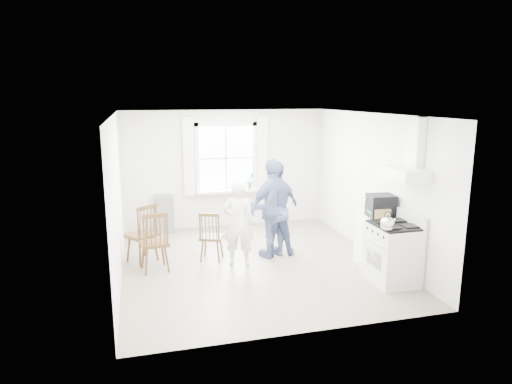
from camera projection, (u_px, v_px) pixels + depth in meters
name	position (u px, v px, depth m)	size (l,w,h in m)	color
room_shell	(254.00, 191.00, 7.79)	(4.62, 5.12, 2.64)	gray
window_assembly	(226.00, 162.00, 10.07)	(1.88, 0.24, 1.70)	white
range_hood	(408.00, 163.00, 6.90)	(0.45, 0.76, 0.94)	white
shelf_unit	(164.00, 214.00, 9.83)	(0.40, 0.30, 0.80)	gray
gas_stove	(393.00, 253.00, 7.16)	(0.68, 0.76, 1.12)	silver
kettle	(387.00, 224.00, 6.75)	(0.20, 0.20, 0.29)	silver
low_cabinet	(375.00, 241.00, 7.84)	(0.50, 0.55, 0.90)	white
stereo_stack	(381.00, 206.00, 7.65)	(0.47, 0.44, 0.38)	black
cardboard_box	(381.00, 214.00, 7.55)	(0.28, 0.20, 0.18)	tan
windsor_chair_a	(155.00, 236.00, 7.50)	(0.50, 0.49, 1.05)	#422B15
windsor_chair_b	(210.00, 231.00, 8.05)	(0.49, 0.49, 0.91)	#422B15
windsor_chair_c	(145.00, 227.00, 7.96)	(0.62, 0.62, 1.06)	#422B15
person_left	(238.00, 223.00, 7.84)	(0.55, 0.55, 1.50)	silver
person_mid	(272.00, 209.00, 8.35)	(0.85, 0.85, 1.75)	#43507E
person_right	(274.00, 208.00, 8.24)	(1.06, 1.06, 1.82)	navy
potted_plant	(250.00, 181.00, 10.21)	(0.20, 0.20, 0.37)	#32713B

